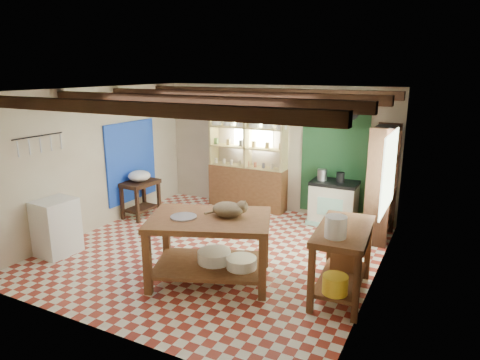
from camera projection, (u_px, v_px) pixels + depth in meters
The scene contains 30 objects.
floor at pixel (215, 252), 7.04m from camera, with size 5.00×5.00×0.02m, color #9C3122.
ceiling at pixel (213, 90), 6.39m from camera, with size 5.00×5.00×0.02m, color #424247.
wall_back at pixel (275, 149), 8.87m from camera, with size 5.00×0.04×2.60m, color beige.
wall_front at pixel (95, 224), 4.56m from camera, with size 5.00×0.04×2.60m, color beige.
wall_left at pixel (96, 160), 7.82m from camera, with size 0.04×5.00×2.60m, color beige.
wall_right at pixel (378, 195), 5.61m from camera, with size 0.04×5.00×2.60m, color beige.
ceiling_beams at pixel (213, 98), 6.42m from camera, with size 5.00×3.80×0.15m, color #351E12.
blue_wall_patch at pixel (131, 161), 8.63m from camera, with size 0.04×1.40×1.60m, color blue.
green_wall_patch at pixel (334, 157), 8.30m from camera, with size 1.30×0.04×2.30m, color #1C4624.
window_back at pixel (253, 128), 8.97m from camera, with size 0.90×0.02×0.80m, color silver.
window_right at pixel (389, 172), 6.46m from camera, with size 0.02×1.30×1.20m, color silver.
utensil_rail at pixel (39, 144), 6.64m from camera, with size 0.06×0.90×0.28m, color black.
pot_rack at pixel (331, 111), 7.71m from camera, with size 0.86×0.12×0.36m, color black.
shelving_unit at pixel (247, 158), 9.00m from camera, with size 1.70×0.34×2.20m, color tan.
tall_rack at pixel (382, 184), 7.33m from camera, with size 0.40×0.86×2.00m, color #351E12.
work_table at pixel (210, 249), 5.98m from camera, with size 1.65×1.10×0.93m, color brown.
stove at pixel (334, 203), 8.18m from camera, with size 0.86×0.58×0.85m, color beige.
prep_table at pixel (141, 199), 8.61m from camera, with size 0.50×0.73×0.74m, color #351E12.
white_cabinet at pixel (56, 227), 6.84m from camera, with size 0.50×0.60×0.91m, color white.
right_counter at pixel (342, 262), 5.58m from camera, with size 0.65×1.30×0.93m, color brown.
cat at pixel (228, 210), 5.86m from camera, with size 0.45×0.34×0.20m, color olive.
steel_tray at pixel (184, 217), 5.84m from camera, with size 0.36×0.36×0.02m, color #AEADB5.
basin_large at pixel (214, 256), 6.06m from camera, with size 0.47×0.47×0.16m, color white.
basin_small at pixel (241, 263), 5.88m from camera, with size 0.42×0.42×0.15m, color white.
kettle_left at pixel (322, 175), 8.16m from camera, with size 0.18×0.18×0.21m, color #AEADB5.
kettle_right at pixel (340, 177), 8.01m from camera, with size 0.15×0.15×0.19m, color black.
enamel_bowl at pixel (139, 176), 8.49m from camera, with size 0.44×0.44×0.22m, color white.
white_bucket at pixel (336, 227), 5.13m from camera, with size 0.26×0.26×0.26m, color white.
wicker_basket at pixel (345, 259), 5.87m from camera, with size 0.36×0.29×0.25m, color brown.
yellow_tub at pixel (335, 284), 5.20m from camera, with size 0.31×0.31×0.23m, color yellow.
Camera 1 is at (3.33, -5.62, 2.90)m, focal length 32.00 mm.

